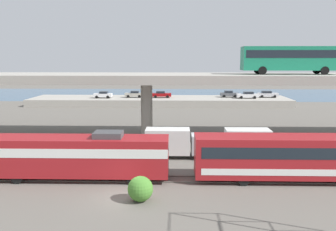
{
  "coord_description": "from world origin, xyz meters",
  "views": [
    {
      "loc": [
        3.9,
        -25.09,
        10.27
      ],
      "look_at": [
        2.83,
        17.08,
        3.48
      ],
      "focal_mm": 37.8,
      "sensor_mm": 36.0,
      "label": 1
    }
  ],
  "objects": [
    {
      "name": "ground_plane",
      "position": [
        0.0,
        0.0,
        0.0
      ],
      "size": [
        260.0,
        260.0,
        0.0
      ],
      "primitive_type": "plane",
      "color": "#605B54"
    },
    {
      "name": "rail_strip_near",
      "position": [
        0.0,
        3.23,
        0.06
      ],
      "size": [
        110.0,
        0.12,
        0.12
      ],
      "primitive_type": "cube",
      "color": "#59544C",
      "rests_on": "ground_plane"
    },
    {
      "name": "rail_strip_far",
      "position": [
        0.0,
        4.77,
        0.06
      ],
      "size": [
        110.0,
        0.12,
        0.12
      ],
      "primitive_type": "cube",
      "color": "#59544C",
      "rests_on": "ground_plane"
    },
    {
      "name": "train_locomotive",
      "position": [
        -5.29,
        4.0,
        2.19
      ],
      "size": [
        16.47,
        3.04,
        4.18
      ],
      "rotation": [
        0.0,
        0.0,
        3.14
      ],
      "color": "maroon",
      "rests_on": "ground_plane"
    },
    {
      "name": "train_coach_lead",
      "position": [
        16.74,
        4.0,
        2.17
      ],
      "size": [
        22.6,
        3.04,
        3.86
      ],
      "rotation": [
        0.0,
        0.0,
        3.14
      ],
      "color": "maroon",
      "rests_on": "ground_plane"
    },
    {
      "name": "highway_overpass",
      "position": [
        0.0,
        20.0,
        7.63
      ],
      "size": [
        96.0,
        10.1,
        8.36
      ],
      "color": "#9E998E",
      "rests_on": "ground_plane"
    },
    {
      "name": "transit_bus_on_overpass",
      "position": [
        17.95,
        19.32,
        10.42
      ],
      "size": [
        12.0,
        2.68,
        3.4
      ],
      "color": "#197A56",
      "rests_on": "highway_overpass"
    },
    {
      "name": "service_truck_west",
      "position": [
        12.16,
        11.04,
        1.64
      ],
      "size": [
        6.8,
        2.46,
        3.04
      ],
      "color": "#515459",
      "rests_on": "ground_plane"
    },
    {
      "name": "service_truck_east",
      "position": [
        3.83,
        11.04,
        1.64
      ],
      "size": [
        6.8,
        2.46,
        3.04
      ],
      "color": "#B7B7BC",
      "rests_on": "ground_plane"
    },
    {
      "name": "pier_parking_lot",
      "position": [
        0.0,
        55.0,
        0.76
      ],
      "size": [
        58.01,
        11.59,
        1.53
      ],
      "primitive_type": "cube",
      "color": "#9E998E",
      "rests_on": "ground_plane"
    },
    {
      "name": "parked_car_0",
      "position": [
        -5.84,
        55.01,
        2.3
      ],
      "size": [
        4.13,
        1.83,
        1.5
      ],
      "rotation": [
        0.0,
        0.0,
        3.14
      ],
      "color": "#9E998C",
      "rests_on": "pier_parking_lot"
    },
    {
      "name": "parked_car_1",
      "position": [
        19.62,
        53.7,
        2.3
      ],
      "size": [
        4.69,
        1.85,
        1.5
      ],
      "rotation": [
        0.0,
        0.0,
        3.14
      ],
      "color": "silver",
      "rests_on": "pier_parking_lot"
    },
    {
      "name": "parked_car_2",
      "position": [
        -12.71,
        53.73,
        2.3
      ],
      "size": [
        4.02,
        1.96,
        1.5
      ],
      "rotation": [
        0.0,
        0.0,
        3.14
      ],
      "color": "silver",
      "rests_on": "pier_parking_lot"
    },
    {
      "name": "parked_car_3",
      "position": [
        15.9,
        56.16,
        2.3
      ],
      "size": [
        4.1,
        1.85,
        1.5
      ],
      "color": "#515459",
      "rests_on": "pier_parking_lot"
    },
    {
      "name": "parked_car_4",
      "position": [
        0.37,
        54.77,
        2.3
      ],
      "size": [
        4.39,
        1.82,
        1.5
      ],
      "color": "maroon",
      "rests_on": "pier_parking_lot"
    },
    {
      "name": "parked_car_5",
      "position": [
        24.54,
        55.79,
        2.3
      ],
      "size": [
        4.58,
        1.87,
        1.5
      ],
      "color": "#B7B7BC",
      "rests_on": "pier_parking_lot"
    },
    {
      "name": "harbor_water",
      "position": [
        0.0,
        78.0,
        0.0
      ],
      "size": [
        140.0,
        36.0,
        0.01
      ],
      "primitive_type": "cube",
      "color": "#385B7A",
      "rests_on": "ground_plane"
    },
    {
      "name": "shrub_right",
      "position": [
        1.27,
        -0.68,
        0.93
      ],
      "size": [
        1.86,
        1.86,
        1.86
      ],
      "primitive_type": "sphere",
      "color": "#42792B",
      "rests_on": "ground_plane"
    }
  ]
}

